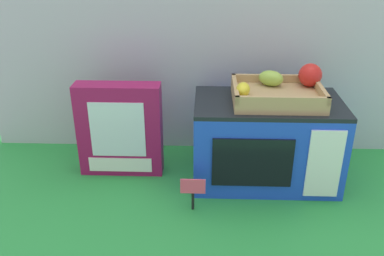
{
  "coord_description": "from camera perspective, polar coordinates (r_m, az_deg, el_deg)",
  "views": [
    {
      "loc": [
        -0.05,
        -1.14,
        0.72
      ],
      "look_at": [
        -0.09,
        0.02,
        0.17
      ],
      "focal_mm": 39.29,
      "sensor_mm": 36.0,
      "label": 1
    }
  ],
  "objects": [
    {
      "name": "display_back_panel",
      "position": [
        1.41,
        4.09,
        12.24
      ],
      "size": [
        1.61,
        0.03,
        0.8
      ],
      "primitive_type": "cube",
      "color": "#B7BABF",
      "rests_on": "ground"
    },
    {
      "name": "ground_plane",
      "position": [
        1.36,
        3.85,
        -6.77
      ],
      "size": [
        1.7,
        1.7,
        0.0
      ],
      "primitive_type": "plane",
      "color": "green",
      "rests_on": "ground"
    },
    {
      "name": "toy_microwave",
      "position": [
        1.31,
        9.99,
        -1.76
      ],
      "size": [
        0.44,
        0.25,
        0.26
      ],
      "color": "blue",
      "rests_on": "ground"
    },
    {
      "name": "price_sign",
      "position": [
        1.18,
        0.12,
        -8.35
      ],
      "size": [
        0.07,
        0.01,
        0.1
      ],
      "color": "black",
      "rests_on": "ground"
    },
    {
      "name": "cookie_set_box",
      "position": [
        1.34,
        -9.76,
        -0.23
      ],
      "size": [
        0.26,
        0.07,
        0.3
      ],
      "color": "#99144C",
      "rests_on": "ground"
    },
    {
      "name": "food_groups_crate",
      "position": [
        1.26,
        11.87,
        4.91
      ],
      "size": [
        0.27,
        0.2,
        0.1
      ],
      "color": "tan",
      "rests_on": "toy_microwave"
    }
  ]
}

